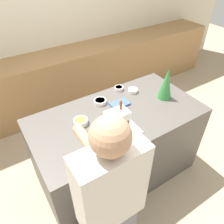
% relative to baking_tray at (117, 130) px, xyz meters
% --- Properties ---
extents(ground_plane, '(12.00, 12.00, 0.00)m').
position_rel_baking_tray_xyz_m(ground_plane, '(0.14, 0.19, -0.92)').
color(ground_plane, tan).
extents(wall_back, '(8.00, 0.05, 2.60)m').
position_rel_baking_tray_xyz_m(wall_back, '(0.14, 2.17, 0.38)').
color(wall_back, beige).
rests_on(wall_back, ground_plane).
extents(back_cabinet_block, '(6.00, 0.60, 0.92)m').
position_rel_baking_tray_xyz_m(back_cabinet_block, '(0.14, 1.85, -0.46)').
color(back_cabinet_block, '#9E7547').
rests_on(back_cabinet_block, ground_plane).
extents(kitchen_island, '(1.73, 0.91, 0.91)m').
position_rel_baking_tray_xyz_m(kitchen_island, '(0.14, 0.19, -0.46)').
color(kitchen_island, '#514C47').
rests_on(kitchen_island, ground_plane).
extents(baking_tray, '(0.38, 0.30, 0.01)m').
position_rel_baking_tray_xyz_m(baking_tray, '(0.00, 0.00, 0.00)').
color(baking_tray, silver).
rests_on(baking_tray, kitchen_island).
extents(gingerbread_house, '(0.20, 0.14, 0.29)m').
position_rel_baking_tray_xyz_m(gingerbread_house, '(0.00, 0.00, 0.11)').
color(gingerbread_house, brown).
rests_on(gingerbread_house, baking_tray).
extents(decorative_tree, '(0.15, 0.15, 0.35)m').
position_rel_baking_tray_xyz_m(decorative_tree, '(0.73, 0.16, 0.17)').
color(decorative_tree, '#33843D').
rests_on(decorative_tree, kitchen_island).
extents(candy_bowl_far_left, '(0.11, 0.11, 0.04)m').
position_rel_baking_tray_xyz_m(candy_bowl_far_left, '(0.50, 0.43, 0.02)').
color(candy_bowl_far_left, white).
rests_on(candy_bowl_far_left, kitchen_island).
extents(candy_bowl_center_rear, '(0.10, 0.10, 0.04)m').
position_rel_baking_tray_xyz_m(candy_bowl_center_rear, '(0.40, 0.56, 0.02)').
color(candy_bowl_center_rear, white).
rests_on(candy_bowl_center_rear, kitchen_island).
extents(candy_bowl_near_tray_right, '(0.13, 0.13, 0.04)m').
position_rel_baking_tray_xyz_m(candy_bowl_near_tray_right, '(0.08, 0.45, 0.02)').
color(candy_bowl_near_tray_right, white).
rests_on(candy_bowl_near_tray_right, kitchen_island).
extents(candy_bowl_beside_tree, '(0.13, 0.13, 0.05)m').
position_rel_baking_tray_xyz_m(candy_bowl_beside_tree, '(-0.23, 0.26, 0.02)').
color(candy_bowl_beside_tree, silver).
rests_on(candy_bowl_beside_tree, kitchen_island).
extents(cookbook, '(0.20, 0.13, 0.02)m').
position_rel_baking_tray_xyz_m(cookbook, '(0.24, 0.31, 0.01)').
color(cookbook, '#3F598C').
rests_on(cookbook, kitchen_island).
extents(person, '(0.43, 0.54, 1.65)m').
position_rel_baking_tray_xyz_m(person, '(-0.42, -0.56, -0.07)').
color(person, slate).
rests_on(person, ground_plane).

